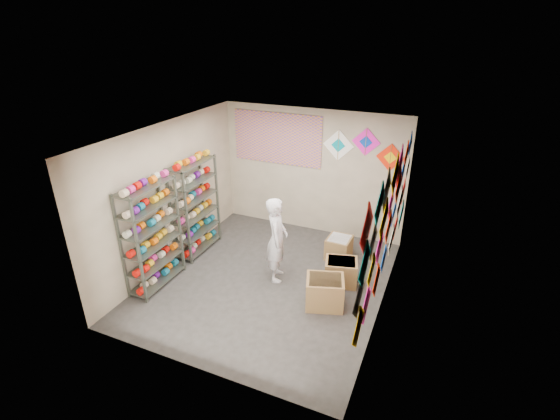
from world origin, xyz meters
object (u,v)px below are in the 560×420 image
at_px(shelf_rack_front, 152,236).
at_px(carton_b, 341,272).
at_px(shopkeeper, 277,240).
at_px(carton_c, 339,248).
at_px(carton_a, 325,292).
at_px(shelf_rack_back, 195,207).

bearing_deg(shelf_rack_front, carton_b, 23.50).
distance_m(shelf_rack_front, shopkeeper, 2.14).
bearing_deg(carton_c, carton_a, -80.81).
height_order(carton_a, carton_b, carton_a).
distance_m(shelf_rack_front, carton_c, 3.53).
distance_m(shelf_rack_back, carton_a, 3.08).
relative_size(shelf_rack_front, shopkeeper, 1.21).
relative_size(shelf_rack_back, carton_c, 3.83).
relative_size(shelf_rack_front, carton_c, 3.83).
xyz_separation_m(shopkeeper, carton_a, (1.04, -0.42, -0.53)).
height_order(shopkeeper, carton_c, shopkeeper).
bearing_deg(shopkeeper, carton_a, -130.89).
distance_m(shelf_rack_back, shopkeeper, 1.91).
relative_size(shopkeeper, carton_b, 2.83).
xyz_separation_m(shelf_rack_front, shopkeeper, (1.88, 1.01, -0.16)).
xyz_separation_m(shelf_rack_back, carton_a, (2.92, -0.71, -0.70)).
height_order(shelf_rack_front, shopkeeper, shelf_rack_front).
xyz_separation_m(shelf_rack_back, carton_c, (2.72, 0.83, -0.73)).
bearing_deg(shelf_rack_back, shopkeeper, -8.78).
bearing_deg(carton_b, carton_a, -110.59).
bearing_deg(shelf_rack_front, shopkeeper, 28.24).
relative_size(carton_b, carton_c, 1.12).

